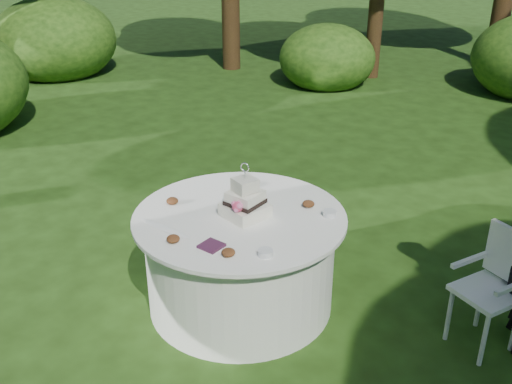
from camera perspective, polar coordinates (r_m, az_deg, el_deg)
ground at (r=4.76m, az=-1.46°, el=-10.44°), size 80.00×80.00×0.00m
napkins at (r=3.96m, az=-4.26°, el=-5.13°), size 0.14×0.14×0.02m
feather_plume at (r=4.21m, az=-8.74°, el=-3.42°), size 0.48×0.07×0.01m
table at (r=4.54m, az=-1.52°, el=-6.48°), size 1.56×1.56×0.77m
cake at (r=4.28m, az=-1.06°, el=-0.98°), size 0.33×0.33×0.42m
chair at (r=4.39m, az=21.92°, el=-7.82°), size 0.50×0.50×0.87m
votives at (r=4.32m, az=2.29°, el=-2.11°), size 0.89×0.86×0.04m
petal_cups at (r=4.20m, az=-3.31°, el=-2.91°), size 0.93×1.07×0.05m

